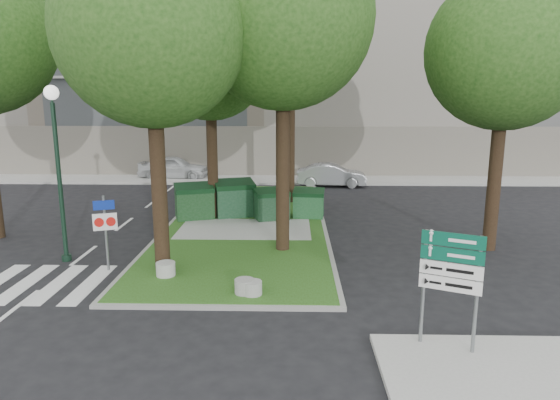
{
  "coord_description": "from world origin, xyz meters",
  "views": [
    {
      "loc": [
        2.32,
        -11.42,
        5.17
      ],
      "look_at": [
        1.94,
        3.47,
        2.0
      ],
      "focal_mm": 32.0,
      "sensor_mm": 36.0,
      "label": 1
    }
  ],
  "objects_px": {
    "tree_median_far": "(293,22)",
    "dumpster_d": "(309,203)",
    "tree_street_right": "(510,35)",
    "dumpster_a": "(194,202)",
    "bollard_left": "(166,269)",
    "dumpster_b": "(234,198)",
    "traffic_sign_pole": "(105,223)",
    "tree_median_mid": "(212,47)",
    "bollard_right": "(252,288)",
    "tree_median_near_left": "(154,12)",
    "litter_bin": "(305,198)",
    "dumpster_c": "(272,204)",
    "street_lamp": "(57,153)",
    "car_white": "(173,167)",
    "directional_sign": "(451,272)",
    "car_silver": "(332,175)"
  },
  "relations": [
    {
      "from": "dumpster_d",
      "to": "car_white",
      "type": "distance_m",
      "value": 13.0
    },
    {
      "from": "car_white",
      "to": "car_silver",
      "type": "height_order",
      "value": "car_white"
    },
    {
      "from": "tree_median_near_left",
      "to": "car_silver",
      "type": "height_order",
      "value": "tree_median_near_left"
    },
    {
      "from": "bollard_left",
      "to": "tree_median_mid",
      "type": "bearing_deg",
      "value": 87.15
    },
    {
      "from": "tree_median_mid",
      "to": "dumpster_c",
      "type": "relative_size",
      "value": 6.25
    },
    {
      "from": "dumpster_b",
      "to": "street_lamp",
      "type": "height_order",
      "value": "street_lamp"
    },
    {
      "from": "bollard_left",
      "to": "dumpster_b",
      "type": "bearing_deg",
      "value": 81.06
    },
    {
      "from": "dumpster_b",
      "to": "traffic_sign_pole",
      "type": "relative_size",
      "value": 0.84
    },
    {
      "from": "tree_median_near_left",
      "to": "dumpster_a",
      "type": "relative_size",
      "value": 5.77
    },
    {
      "from": "dumpster_b",
      "to": "car_silver",
      "type": "relative_size",
      "value": 0.49
    },
    {
      "from": "dumpster_a",
      "to": "car_silver",
      "type": "distance_m",
      "value": 10.28
    },
    {
      "from": "dumpster_a",
      "to": "car_white",
      "type": "distance_m",
      "value": 11.04
    },
    {
      "from": "tree_median_near_left",
      "to": "litter_bin",
      "type": "xyz_separation_m",
      "value": [
        4.33,
        8.79,
        -6.89
      ]
    },
    {
      "from": "dumpster_d",
      "to": "street_lamp",
      "type": "xyz_separation_m",
      "value": [
        -7.82,
        -5.5,
        2.72
      ]
    },
    {
      "from": "dumpster_d",
      "to": "dumpster_b",
      "type": "bearing_deg",
      "value": -177.01
    },
    {
      "from": "tree_median_near_left",
      "to": "bollard_right",
      "type": "bearing_deg",
      "value": -35.71
    },
    {
      "from": "tree_street_right",
      "to": "traffic_sign_pole",
      "type": "relative_size",
      "value": 4.41
    },
    {
      "from": "tree_median_mid",
      "to": "bollard_left",
      "type": "relative_size",
      "value": 18.45
    },
    {
      "from": "dumpster_a",
      "to": "bollard_left",
      "type": "relative_size",
      "value": 3.37
    },
    {
      "from": "tree_median_near_left",
      "to": "car_silver",
      "type": "bearing_deg",
      "value": 67.22
    },
    {
      "from": "tree_median_near_left",
      "to": "car_silver",
      "type": "relative_size",
      "value": 2.68
    },
    {
      "from": "traffic_sign_pole",
      "to": "directional_sign",
      "type": "height_order",
      "value": "directional_sign"
    },
    {
      "from": "dumpster_c",
      "to": "bollard_right",
      "type": "height_order",
      "value": "dumpster_c"
    },
    {
      "from": "bollard_right",
      "to": "traffic_sign_pole",
      "type": "xyz_separation_m",
      "value": [
        -4.48,
        2.0,
        1.17
      ]
    },
    {
      "from": "dumpster_d",
      "to": "litter_bin",
      "type": "bearing_deg",
      "value": 97.93
    },
    {
      "from": "dumpster_a",
      "to": "litter_bin",
      "type": "height_order",
      "value": "dumpster_a"
    },
    {
      "from": "tree_median_far",
      "to": "bollard_right",
      "type": "bearing_deg",
      "value": -94.92
    },
    {
      "from": "car_white",
      "to": "dumpster_d",
      "type": "bearing_deg",
      "value": -139.67
    },
    {
      "from": "tree_median_far",
      "to": "tree_street_right",
      "type": "bearing_deg",
      "value": -45.83
    },
    {
      "from": "dumpster_d",
      "to": "tree_street_right",
      "type": "bearing_deg",
      "value": -26.75
    },
    {
      "from": "tree_median_near_left",
      "to": "tree_street_right",
      "type": "distance_m",
      "value": 10.8
    },
    {
      "from": "tree_median_mid",
      "to": "bollard_right",
      "type": "relative_size",
      "value": 20.2
    },
    {
      "from": "dumpster_a",
      "to": "bollard_right",
      "type": "relative_size",
      "value": 3.69
    },
    {
      "from": "dumpster_d",
      "to": "dumpster_a",
      "type": "bearing_deg",
      "value": -170.05
    },
    {
      "from": "tree_median_far",
      "to": "dumpster_d",
      "type": "height_order",
      "value": "tree_median_far"
    },
    {
      "from": "dumpster_c",
      "to": "dumpster_d",
      "type": "bearing_deg",
      "value": -2.84
    },
    {
      "from": "tree_median_near_left",
      "to": "dumpster_a",
      "type": "height_order",
      "value": "tree_median_near_left"
    },
    {
      "from": "tree_median_far",
      "to": "dumpster_d",
      "type": "relative_size",
      "value": 8.7
    },
    {
      "from": "bollard_right",
      "to": "dumpster_a",
      "type": "bearing_deg",
      "value": 110.75
    },
    {
      "from": "bollard_left",
      "to": "bollard_right",
      "type": "xyz_separation_m",
      "value": [
        2.57,
        -1.3,
        -0.02
      ]
    },
    {
      "from": "car_white",
      "to": "traffic_sign_pole",
      "type": "bearing_deg",
      "value": -171.57
    },
    {
      "from": "litter_bin",
      "to": "street_lamp",
      "type": "distance_m",
      "value": 11.45
    },
    {
      "from": "bollard_left",
      "to": "litter_bin",
      "type": "distance_m",
      "value": 10.33
    },
    {
      "from": "bollard_right",
      "to": "dumpster_d",
      "type": "bearing_deg",
      "value": 78.51
    },
    {
      "from": "dumpster_a",
      "to": "bollard_left",
      "type": "distance_m",
      "value": 6.75
    },
    {
      "from": "dumpster_a",
      "to": "car_silver",
      "type": "height_order",
      "value": "dumpster_a"
    },
    {
      "from": "tree_median_far",
      "to": "dumpster_a",
      "type": "bearing_deg",
      "value": -139.49
    },
    {
      "from": "traffic_sign_pole",
      "to": "car_white",
      "type": "height_order",
      "value": "traffic_sign_pole"
    },
    {
      "from": "dumpster_a",
      "to": "bollard_left",
      "type": "height_order",
      "value": "dumpster_a"
    },
    {
      "from": "tree_median_far",
      "to": "directional_sign",
      "type": "bearing_deg",
      "value": -77.27
    }
  ]
}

